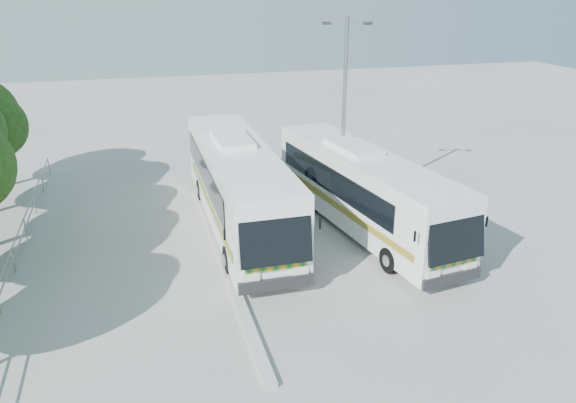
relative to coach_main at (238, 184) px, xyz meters
name	(u,v)px	position (x,y,z in m)	size (l,w,h in m)	color
ground	(291,274)	(1.00, -4.94, -2.01)	(100.00, 100.00, 0.00)	#A5A59F
kerb_divider	(222,257)	(-1.30, -2.94, -1.94)	(0.40, 16.00, 0.15)	#B2B2AD
railing	(17,243)	(-9.00, -0.94, -1.27)	(0.06, 22.00, 1.00)	gray
coach_main	(238,184)	(0.00, 0.00, 0.00)	(2.80, 13.23, 3.67)	white
coach_adjacent	(364,189)	(5.17, -1.76, -0.14)	(4.20, 12.51, 3.41)	silver
lamppost	(344,108)	(5.14, 0.80, 2.88)	(2.10, 0.92, 8.87)	gray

